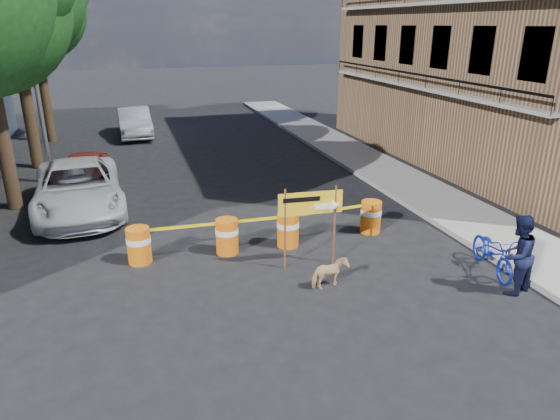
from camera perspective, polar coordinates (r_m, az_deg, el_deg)
ground at (r=11.47m, az=1.05°, el=-7.89°), size 120.00×120.00×0.00m
sidewalk_east at (r=18.96m, az=13.35°, el=3.45°), size 2.40×40.00×0.15m
apartment_building at (r=23.23m, az=25.30°, el=20.04°), size 8.00×16.00×12.00m
tree_far at (r=26.83m, az=-26.49°, el=20.14°), size 5.04×4.80×8.84m
streetlamp at (r=19.31m, az=-26.32°, el=15.29°), size 1.25×0.18×8.00m
barrel_far_left at (r=12.49m, az=-15.83°, el=-3.83°), size 0.58×0.58×0.90m
barrel_mid_left at (r=12.59m, az=-6.08°, el=-2.92°), size 0.58×0.58×0.90m
barrel_mid_right at (r=12.92m, az=0.91°, el=-2.18°), size 0.58×0.58×0.90m
barrel_far_right at (r=14.00m, az=10.33°, el=-0.69°), size 0.58×0.58×0.90m
detour_sign at (r=11.57m, az=4.51°, el=0.20°), size 1.53×0.30×1.97m
pedestrian at (r=11.68m, az=25.50°, el=-4.65°), size 1.04×0.92×1.77m
bicycle at (r=12.41m, az=23.45°, el=-2.58°), size 0.87×1.12×1.90m
dog at (r=11.02m, az=5.72°, el=-7.23°), size 0.87×0.53×0.68m
suv_white at (r=16.43m, az=-22.07°, el=2.35°), size 2.90×5.61×1.51m
sedan_red at (r=18.30m, az=-21.64°, el=3.85°), size 2.06×4.05×1.32m
sedan_silver at (r=27.09m, az=-16.30°, el=9.64°), size 1.69×4.45×1.45m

